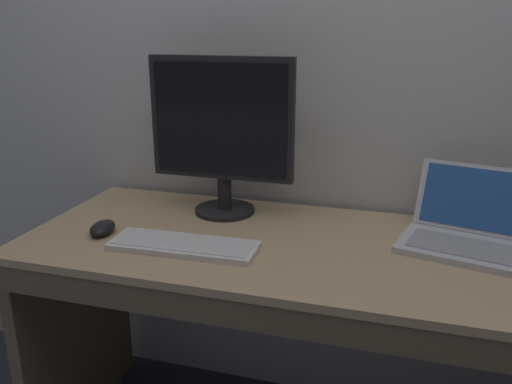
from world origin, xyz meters
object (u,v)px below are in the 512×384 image
laptop_silver (470,233)px  external_monitor (222,129)px  wired_keyboard (184,245)px  computer_mouse (103,228)px

laptop_silver → external_monitor: bearing=175.5°
wired_keyboard → external_monitor: bearing=88.0°
external_monitor → computer_mouse: size_ratio=4.61×
external_monitor → computer_mouse: 0.47m
laptop_silver → wired_keyboard: (-0.76, -0.24, -0.03)m
laptop_silver → computer_mouse: size_ratio=3.72×
laptop_silver → external_monitor: 0.79m
external_monitor → wired_keyboard: bearing=-92.0°
wired_keyboard → computer_mouse: 0.28m
external_monitor → laptop_silver: bearing=-4.5°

